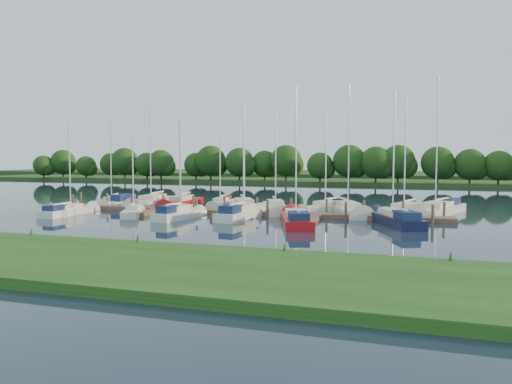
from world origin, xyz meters
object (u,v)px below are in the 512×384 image
(motorboat, at_px, (122,203))
(sailboat_n_5, at_px, (244,208))
(sailboat_n_0, at_px, (112,203))
(sailboat_s_2, at_px, (178,215))
(dock, at_px, (234,213))

(motorboat, distance_m, sailboat_n_5, 14.54)
(sailboat_n_0, relative_size, motorboat, 1.62)
(motorboat, height_order, sailboat_s_2, sailboat_s_2)
(motorboat, relative_size, sailboat_s_2, 0.66)
(dock, bearing_deg, sailboat_n_5, 95.35)
(dock, distance_m, sailboat_n_0, 17.08)
(sailboat_n_5, bearing_deg, motorboat, -25.73)
(motorboat, distance_m, sailboat_s_2, 14.20)
(sailboat_n_5, xyz_separation_m, sailboat_s_2, (-3.15, -8.69, 0.07))
(sailboat_n_0, bearing_deg, dock, 146.48)
(dock, xyz_separation_m, sailboat_s_2, (-3.53, -4.59, 0.15))
(motorboat, bearing_deg, dock, 169.90)
(dock, relative_size, sailboat_n_5, 3.34)
(sailboat_n_0, xyz_separation_m, motorboat, (1.60, -0.43, 0.08))
(sailboat_n_0, distance_m, sailboat_s_2, 15.76)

